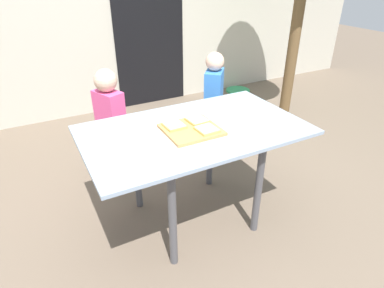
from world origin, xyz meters
name	(u,v)px	position (x,y,z in m)	size (l,w,h in m)	color
ground_plane	(194,216)	(0.00, 0.00, 0.00)	(16.00, 16.00, 0.00)	brown
house_door	(149,24)	(0.61, 2.29, 1.00)	(0.90, 0.02, 2.00)	black
dining_table	(194,140)	(0.00, 0.00, 0.65)	(1.42, 0.83, 0.73)	#8FA2B9
cutting_board	(191,130)	(-0.04, -0.02, 0.74)	(0.34, 0.32, 0.02)	#D1904D
pizza_slice_near_right	(207,129)	(0.03, -0.10, 0.76)	(0.13, 0.14, 0.02)	#E4A959
pizza_slice_far_right	(197,120)	(0.04, 0.04, 0.76)	(0.13, 0.14, 0.02)	#E4A959
pizza_slice_far_left	(174,125)	(-0.12, 0.04, 0.76)	(0.13, 0.13, 0.02)	#E4A959
plate_white_left	(146,136)	(-0.32, 0.04, 0.74)	(0.20, 0.20, 0.01)	white
child_left	(110,118)	(-0.34, 0.81, 0.56)	(0.22, 0.28, 0.96)	#214D40
child_right	(214,101)	(0.56, 0.68, 0.57)	(0.26, 0.27, 1.01)	navy
garden_hose_coil	(238,90)	(1.85, 2.08, 0.01)	(0.34, 0.34, 0.03)	#349E62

